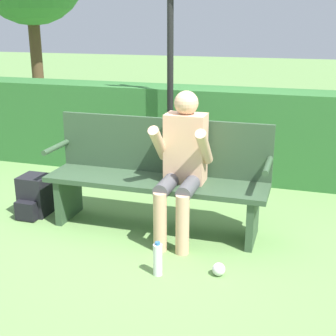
{
  "coord_description": "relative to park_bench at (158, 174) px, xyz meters",
  "views": [
    {
      "loc": [
        1.25,
        -3.69,
        1.83
      ],
      "look_at": [
        0.15,
        -0.1,
        0.62
      ],
      "focal_mm": 50.0,
      "sensor_mm": 36.0,
      "label": 1
    }
  ],
  "objects": [
    {
      "name": "ground_plane",
      "position": [
        0.0,
        -0.08,
        -0.5
      ],
      "size": [
        40.0,
        40.0,
        0.0
      ],
      "primitive_type": "plane",
      "color": "#668E4C"
    },
    {
      "name": "hedge_back",
      "position": [
        0.0,
        1.59,
        0.03
      ],
      "size": [
        12.0,
        0.53,
        1.05
      ],
      "color": "#2D662D",
      "rests_on": "ground"
    },
    {
      "name": "park_bench",
      "position": [
        0.0,
        0.0,
        0.0
      ],
      "size": [
        1.98,
        0.48,
        0.98
      ],
      "color": "#334C33",
      "rests_on": "ground"
    },
    {
      "name": "person_seated",
      "position": [
        0.26,
        -0.14,
        0.19
      ],
      "size": [
        0.48,
        0.6,
        1.26
      ],
      "color": "#DBA884",
      "rests_on": "ground"
    },
    {
      "name": "backpack",
      "position": [
        -1.22,
        -0.11,
        -0.31
      ],
      "size": [
        0.27,
        0.35,
        0.39
      ],
      "color": "black",
      "rests_on": "ground"
    },
    {
      "name": "water_bottle",
      "position": [
        0.27,
        -0.84,
        -0.37
      ],
      "size": [
        0.07,
        0.07,
        0.27
      ],
      "color": "white",
      "rests_on": "ground"
    },
    {
      "name": "signpost",
      "position": [
        -0.24,
        1.17,
        0.85
      ],
      "size": [
        0.47,
        0.09,
        2.33
      ],
      "color": "black",
      "rests_on": "ground"
    },
    {
      "name": "litter_crumple",
      "position": [
        0.71,
        -0.71,
        -0.45
      ],
      "size": [
        0.1,
        0.1,
        0.1
      ],
      "color": "silver",
      "rests_on": "ground"
    }
  ]
}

